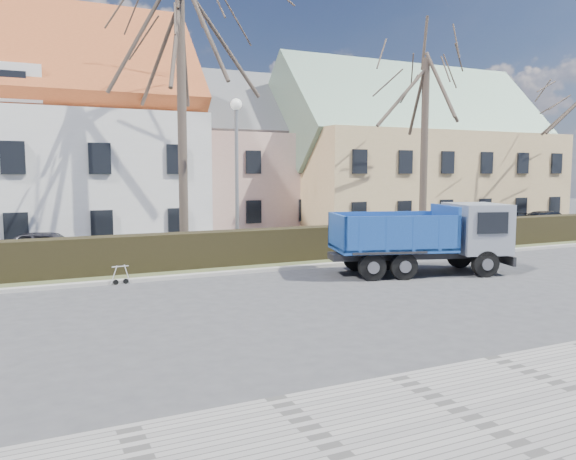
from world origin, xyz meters
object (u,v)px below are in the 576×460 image
parked_car_a (48,247)px  dump_truck (414,238)px  parked_car_b (549,222)px  cart_frame (114,275)px  streetlight (237,180)px

parked_car_a → dump_truck: bearing=-105.7°
parked_car_b → cart_frame: bearing=94.4°
dump_truck → streetlight: (-4.66, 5.05, 1.95)m
dump_truck → streetlight: size_ratio=0.98×
dump_truck → parked_car_a: dump_truck is taller
dump_truck → cart_frame: 10.08m
cart_frame → streetlight: bearing=27.2°
streetlight → parked_car_a: bearing=157.4°
streetlight → parked_car_b: 20.70m
streetlight → dump_truck: bearing=-47.3°
parked_car_b → dump_truck: bearing=108.7°
dump_truck → parked_car_a: bearing=161.5°
dump_truck → parked_car_b: bearing=41.8°
cart_frame → parked_car_b: bearing=11.4°
streetlight → cart_frame: (-5.08, -2.61, -2.88)m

